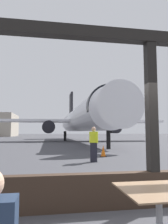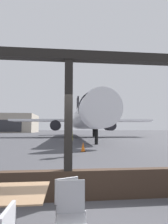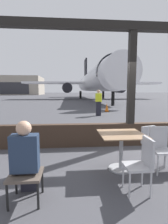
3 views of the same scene
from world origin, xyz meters
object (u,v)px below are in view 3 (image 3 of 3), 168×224
at_px(traffic_cone, 107,108).
at_px(seated_passenger, 26,157).
at_px(lounge_bench, 26,177).
at_px(airplane, 94,81).
at_px(cafe_chair_window_left, 142,161).
at_px(dining_table, 121,147).
at_px(distant_hangar, 13,86).
at_px(cafe_chair_aisle_left, 151,141).
at_px(ground_crew_worker, 99,102).
at_px(cafe_chair_window_right, 160,145).

bearing_deg(traffic_cone, seated_passenger, -108.51).
xyz_separation_m(lounge_bench, airplane, (5.61, 31.33, 3.11)).
xyz_separation_m(cafe_chair_window_left, traffic_cone, (1.86, 11.04, -0.21)).
distance_m(dining_table, distant_hangar, 78.21).
distance_m(dining_table, traffic_cone, 10.37).
relative_size(dining_table, cafe_chair_aisle_left, 1.07).
xyz_separation_m(cafe_chair_window_left, airplane, (3.77, 31.24, 2.96)).
bearing_deg(dining_table, cafe_chair_aisle_left, 18.29).
bearing_deg(ground_crew_worker, lounge_bench, -106.43).
height_order(lounge_bench, distant_hangar, distant_hangar).
distance_m(dining_table, lounge_bench, 2.00).
xyz_separation_m(ground_crew_worker, distant_hangar, (-25.20, 66.18, 2.82)).
bearing_deg(distant_hangar, cafe_chair_window_left, -72.02).
bearing_deg(distant_hangar, traffic_cone, -67.73).
distance_m(cafe_chair_window_right, traffic_cone, 10.35).
bearing_deg(lounge_bench, dining_table, 28.26).
bearing_deg(cafe_chair_window_right, airplane, 84.29).
distance_m(lounge_bench, distant_hangar, 78.59).
distance_m(cafe_chair_window_left, cafe_chair_window_right, 1.05).
bearing_deg(ground_crew_worker, distant_hangar, 110.85).
xyz_separation_m(seated_passenger, ground_crew_worker, (2.67, 8.96, 0.23)).
bearing_deg(cafe_chair_aisle_left, lounge_bench, -154.65).
bearing_deg(cafe_chair_window_left, distant_hangar, 107.98).
bearing_deg(lounge_bench, airplane, 79.85).
relative_size(lounge_bench, ground_crew_worker, 0.28).
height_order(cafe_chair_window_left, ground_crew_worker, ground_crew_worker).
height_order(seated_passenger, airplane, airplane).
xyz_separation_m(cafe_chair_aisle_left, distant_hangar, (-25.07, 74.01, 3.21)).
bearing_deg(lounge_bench, distant_hangar, 106.68).
distance_m(dining_table, cafe_chair_window_right, 0.82).
xyz_separation_m(cafe_chair_window_right, airplane, (3.05, 30.48, 2.95)).
bearing_deg(lounge_bench, cafe_chair_aisle_left, 25.35).
distance_m(cafe_chair_window_left, seated_passenger, 1.85).
distance_m(cafe_chair_window_left, ground_crew_worker, 8.99).
relative_size(cafe_chair_aisle_left, lounge_bench, 1.79).
distance_m(lounge_bench, ground_crew_worker, 9.43).
distance_m(cafe_chair_window_right, seated_passenger, 2.68).
height_order(airplane, ground_crew_worker, airplane).
height_order(ground_crew_worker, distant_hangar, distant_hangar).
xyz_separation_m(airplane, ground_crew_worker, (-2.95, -22.30, -2.59)).
height_order(dining_table, cafe_chair_window_right, cafe_chair_window_right).
height_order(cafe_chair_window_left, lounge_bench, cafe_chair_window_left).
height_order(cafe_chair_window_right, cafe_chair_aisle_left, cafe_chair_window_right).
bearing_deg(cafe_chair_aisle_left, cafe_chair_window_right, -85.45).
distance_m(cafe_chair_window_left, distant_hangar, 79.05).
height_order(cafe_chair_aisle_left, airplane, airplane).
xyz_separation_m(cafe_chair_window_right, cafe_chair_aisle_left, (-0.03, 0.35, -0.02)).
distance_m(cafe_chair_window_right, lounge_bench, 2.70).
relative_size(cafe_chair_window_right, distant_hangar, 0.04).
bearing_deg(cafe_chair_window_right, distant_hangar, 108.65).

